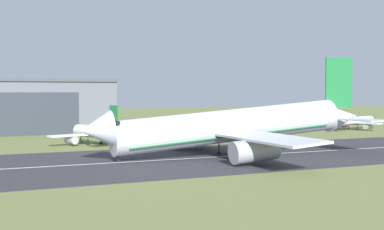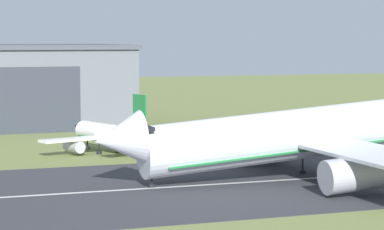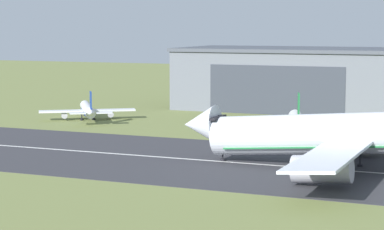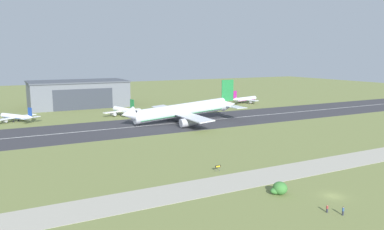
# 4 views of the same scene
# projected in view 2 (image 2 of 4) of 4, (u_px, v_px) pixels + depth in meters

# --- Properties ---
(runway_strip) EXTENTS (435.13, 41.48, 0.06)m
(runway_strip) POSITION_uv_depth(u_px,v_px,m) (241.00, 183.00, 110.73)
(runway_strip) COLOR #333338
(runway_strip) RESTS_ON ground_plane
(runway_centreline) EXTENTS (391.61, 0.70, 0.01)m
(runway_centreline) POSITION_uv_depth(u_px,v_px,m) (241.00, 183.00, 110.72)
(runway_centreline) COLOR silver
(runway_centreline) RESTS_ON runway_strip
(airplane_landing) EXTENTS (60.50, 56.24, 19.75)m
(airplane_landing) POSITION_uv_depth(u_px,v_px,m) (323.00, 133.00, 114.50)
(airplane_landing) COLOR silver
(airplane_landing) RESTS_ON ground_plane
(airplane_parked_west) EXTENTS (22.23, 21.74, 9.45)m
(airplane_parked_west) POSITION_uv_depth(u_px,v_px,m) (109.00, 134.00, 138.93)
(airplane_parked_west) COLOR white
(airplane_parked_west) RESTS_ON ground_plane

